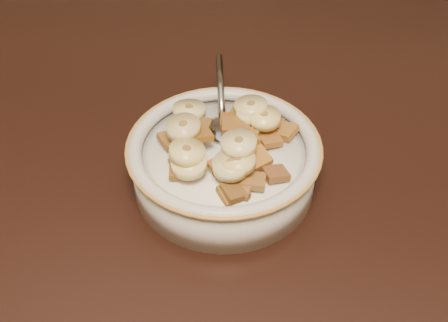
% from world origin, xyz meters
% --- Properties ---
extents(table, '(1.41, 0.92, 0.04)m').
position_xyz_m(table, '(0.00, 0.00, 0.73)').
color(table, black).
rests_on(table, floor).
extents(chair, '(0.44, 0.44, 0.91)m').
position_xyz_m(chair, '(0.19, 0.68, 0.45)').
color(chair, black).
rests_on(chair, floor).
extents(cereal_bowl, '(0.17, 0.17, 0.04)m').
position_xyz_m(cereal_bowl, '(0.04, 0.02, 0.77)').
color(cereal_bowl, silver).
rests_on(cereal_bowl, table).
extents(milk, '(0.14, 0.14, 0.00)m').
position_xyz_m(milk, '(0.04, 0.02, 0.79)').
color(milk, white).
rests_on(milk, cereal_bowl).
extents(spoon, '(0.04, 0.05, 0.01)m').
position_xyz_m(spoon, '(0.03, 0.05, 0.80)').
color(spoon, gray).
rests_on(spoon, cereal_bowl).
extents(cereal_square_0, '(0.02, 0.02, 0.01)m').
position_xyz_m(cereal_square_0, '(0.01, -0.02, 0.80)').
color(cereal_square_0, brown).
rests_on(cereal_square_0, milk).
extents(cereal_square_1, '(0.03, 0.03, 0.01)m').
position_xyz_m(cereal_square_1, '(0.04, -0.01, 0.81)').
color(cereal_square_1, '#975923').
rests_on(cereal_square_1, milk).
extents(cereal_square_2, '(0.03, 0.03, 0.01)m').
position_xyz_m(cereal_square_2, '(0.08, 0.04, 0.80)').
color(cereal_square_2, '#965323').
rests_on(cereal_square_2, milk).
extents(cereal_square_3, '(0.02, 0.03, 0.01)m').
position_xyz_m(cereal_square_3, '(0.05, 0.04, 0.81)').
color(cereal_square_3, brown).
rests_on(cereal_square_3, milk).
extents(cereal_square_4, '(0.03, 0.03, 0.01)m').
position_xyz_m(cereal_square_4, '(-0.01, 0.02, 0.80)').
color(cereal_square_4, '#925E29').
rests_on(cereal_square_4, milk).
extents(cereal_square_5, '(0.03, 0.03, 0.01)m').
position_xyz_m(cereal_square_5, '(0.02, 0.02, 0.81)').
color(cereal_square_5, brown).
rests_on(cereal_square_5, milk).
extents(cereal_square_6, '(0.02, 0.02, 0.01)m').
position_xyz_m(cereal_square_6, '(0.07, -0.02, 0.80)').
color(cereal_square_6, brown).
rests_on(cereal_square_6, milk).
extents(cereal_square_7, '(0.03, 0.03, 0.01)m').
position_xyz_m(cereal_square_7, '(0.09, -0.00, 0.80)').
color(cereal_square_7, brown).
rests_on(cereal_square_7, milk).
extents(cereal_square_8, '(0.02, 0.02, 0.01)m').
position_xyz_m(cereal_square_8, '(0.06, -0.03, 0.80)').
color(cereal_square_8, '#9D5E2D').
rests_on(cereal_square_8, milk).
extents(cereal_square_9, '(0.03, 0.03, 0.01)m').
position_xyz_m(cereal_square_9, '(0.07, 0.01, 0.80)').
color(cereal_square_9, olive).
rests_on(cereal_square_9, milk).
extents(cereal_square_10, '(0.03, 0.03, 0.01)m').
position_xyz_m(cereal_square_10, '(-0.00, 0.03, 0.80)').
color(cereal_square_10, brown).
rests_on(cereal_square_10, milk).
extents(cereal_square_11, '(0.02, 0.02, 0.01)m').
position_xyz_m(cereal_square_11, '(0.08, 0.07, 0.80)').
color(cereal_square_11, brown).
rests_on(cereal_square_11, milk).
extents(cereal_square_12, '(0.02, 0.02, 0.01)m').
position_xyz_m(cereal_square_12, '(0.00, 0.02, 0.80)').
color(cereal_square_12, brown).
rests_on(cereal_square_12, milk).
extents(cereal_square_13, '(0.02, 0.02, 0.01)m').
position_xyz_m(cereal_square_13, '(0.04, 0.04, 0.81)').
color(cereal_square_13, brown).
rests_on(cereal_square_13, milk).
extents(cereal_square_14, '(0.02, 0.02, 0.01)m').
position_xyz_m(cereal_square_14, '(0.06, 0.04, 0.81)').
color(cereal_square_14, olive).
rests_on(cereal_square_14, milk).
extents(cereal_square_15, '(0.03, 0.03, 0.01)m').
position_xyz_m(cereal_square_15, '(0.06, -0.03, 0.80)').
color(cereal_square_15, brown).
rests_on(cereal_square_15, milk).
extents(cereal_square_16, '(0.03, 0.03, 0.01)m').
position_xyz_m(cereal_square_16, '(0.06, -0.03, 0.80)').
color(cereal_square_16, olive).
rests_on(cereal_square_16, milk).
extents(cereal_square_17, '(0.03, 0.03, 0.01)m').
position_xyz_m(cereal_square_17, '(0.09, 0.05, 0.80)').
color(cereal_square_17, '#8D621C').
rests_on(cereal_square_17, milk).
extents(cereal_square_18, '(0.02, 0.02, 0.01)m').
position_xyz_m(cereal_square_18, '(0.05, 0.06, 0.80)').
color(cereal_square_18, olive).
rests_on(cereal_square_18, milk).
extents(cereal_square_19, '(0.03, 0.03, 0.01)m').
position_xyz_m(cereal_square_19, '(0.06, 0.03, 0.81)').
color(cereal_square_19, brown).
rests_on(cereal_square_19, milk).
extents(cereal_square_20, '(0.02, 0.02, 0.01)m').
position_xyz_m(cereal_square_20, '(0.01, 0.04, 0.81)').
color(cereal_square_20, brown).
rests_on(cereal_square_20, milk).
extents(cereal_square_21, '(0.03, 0.03, 0.01)m').
position_xyz_m(cereal_square_21, '(0.06, 0.08, 0.80)').
color(cereal_square_21, brown).
rests_on(cereal_square_21, milk).
extents(cereal_square_22, '(0.03, 0.03, 0.01)m').
position_xyz_m(cereal_square_22, '(0.05, -0.01, 0.80)').
color(cereal_square_22, brown).
rests_on(cereal_square_22, milk).
extents(cereal_square_23, '(0.02, 0.02, 0.01)m').
position_xyz_m(cereal_square_23, '(0.04, 0.05, 0.81)').
color(cereal_square_23, brown).
rests_on(cereal_square_23, milk).
extents(cereal_square_24, '(0.03, 0.03, 0.01)m').
position_xyz_m(cereal_square_24, '(0.01, -0.01, 0.80)').
color(cereal_square_24, brown).
rests_on(cereal_square_24, milk).
extents(cereal_square_25, '(0.03, 0.03, 0.01)m').
position_xyz_m(cereal_square_25, '(0.06, 0.05, 0.80)').
color(cereal_square_25, brown).
rests_on(cereal_square_25, milk).
extents(banana_slice_0, '(0.04, 0.04, 0.01)m').
position_xyz_m(banana_slice_0, '(0.06, 0.06, 0.81)').
color(banana_slice_0, '#E1D27D').
rests_on(banana_slice_0, milk).
extents(banana_slice_1, '(0.03, 0.03, 0.01)m').
position_xyz_m(banana_slice_1, '(0.05, 0.00, 0.82)').
color(banana_slice_1, '#FFE4A0').
rests_on(banana_slice_1, milk).
extents(banana_slice_2, '(0.04, 0.04, 0.01)m').
position_xyz_m(banana_slice_2, '(0.06, 0.06, 0.82)').
color(banana_slice_2, '#F9EF9A').
rests_on(banana_slice_2, milk).
extents(banana_slice_3, '(0.03, 0.03, 0.01)m').
position_xyz_m(banana_slice_3, '(0.06, -0.01, 0.81)').
color(banana_slice_3, '#E9C373').
rests_on(banana_slice_3, milk).
extents(banana_slice_4, '(0.04, 0.04, 0.02)m').
position_xyz_m(banana_slice_4, '(-0.00, 0.05, 0.81)').
color(banana_slice_4, beige).
rests_on(banana_slice_4, milk).
extents(banana_slice_5, '(0.04, 0.04, 0.01)m').
position_xyz_m(banana_slice_5, '(0.01, -0.01, 0.82)').
color(banana_slice_5, '#E1CA81').
rests_on(banana_slice_5, milk).
extents(banana_slice_6, '(0.04, 0.04, 0.01)m').
position_xyz_m(banana_slice_6, '(0.05, -0.01, 0.81)').
color(banana_slice_6, '#DDCF86').
rests_on(banana_slice_6, milk).
extents(banana_slice_7, '(0.03, 0.03, 0.01)m').
position_xyz_m(banana_slice_7, '(0.07, 0.05, 0.81)').
color(banana_slice_7, '#F8DC80').
rests_on(banana_slice_7, milk).
extents(banana_slice_8, '(0.04, 0.04, 0.01)m').
position_xyz_m(banana_slice_8, '(0.00, 0.02, 0.82)').
color(banana_slice_8, beige).
rests_on(banana_slice_8, milk).
extents(banana_slice_9, '(0.03, 0.03, 0.01)m').
position_xyz_m(banana_slice_9, '(0.02, -0.02, 0.81)').
color(banana_slice_9, '#FFE8AA').
rests_on(banana_slice_9, milk).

